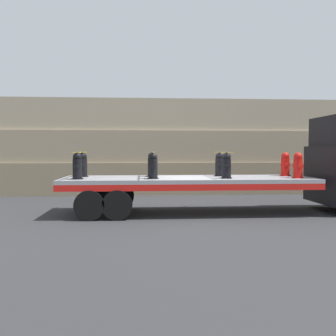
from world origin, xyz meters
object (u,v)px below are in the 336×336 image
(fire_hydrant_black_near_1, at_px, (153,166))
(fire_hydrant_red_far_3, at_px, (285,164))
(fire_hydrant_black_near_0, at_px, (77,166))
(fire_hydrant_black_far_1, at_px, (152,165))
(fire_hydrant_black_far_2, at_px, (219,165))
(fire_hydrant_black_far_0, at_px, (83,165))
(fire_hydrant_red_near_3, at_px, (298,166))
(flatbed_trailer, at_px, (167,185))
(fire_hydrant_black_near_2, at_px, (226,166))

(fire_hydrant_black_near_1, bearing_deg, fire_hydrant_red_far_3, 12.85)
(fire_hydrant_black_near_1, relative_size, fire_hydrant_red_far_3, 1.00)
(fire_hydrant_black_near_0, relative_size, fire_hydrant_black_far_1, 1.00)
(fire_hydrant_black_near_0, xyz_separation_m, fire_hydrant_black_far_2, (4.80, 1.09, 0.00))
(fire_hydrant_black_far_0, distance_m, fire_hydrant_red_far_3, 7.20)
(fire_hydrant_black_far_1, distance_m, fire_hydrant_red_near_3, 4.92)
(fire_hydrant_black_far_1, distance_m, fire_hydrant_red_far_3, 4.80)
(fire_hydrant_black_far_2, height_order, fire_hydrant_red_far_3, same)
(fire_hydrant_black_near_0, distance_m, fire_hydrant_red_far_3, 7.28)
(flatbed_trailer, xyz_separation_m, fire_hydrant_black_far_2, (1.91, 0.55, 0.66))
(fire_hydrant_black_far_2, xyz_separation_m, fire_hydrant_red_near_3, (2.40, -1.09, 0.00))
(flatbed_trailer, xyz_separation_m, fire_hydrant_black_near_2, (1.91, -0.55, 0.66))
(fire_hydrant_black_far_0, bearing_deg, fire_hydrant_red_far_3, 0.00)
(fire_hydrant_black_near_1, height_order, fire_hydrant_red_near_3, same)
(fire_hydrant_black_near_1, bearing_deg, fire_hydrant_black_far_2, 24.52)
(fire_hydrant_black_far_0, height_order, fire_hydrant_black_far_2, same)
(fire_hydrant_black_far_0, relative_size, fire_hydrant_black_far_2, 1.00)
(flatbed_trailer, distance_m, fire_hydrant_black_far_0, 3.02)
(fire_hydrant_black_far_0, bearing_deg, flatbed_trailer, -10.71)
(flatbed_trailer, distance_m, fire_hydrant_black_near_2, 2.09)
(fire_hydrant_black_far_2, bearing_deg, fire_hydrant_red_far_3, 0.00)
(fire_hydrant_black_near_0, relative_size, fire_hydrant_red_near_3, 1.00)
(fire_hydrant_red_far_3, bearing_deg, fire_hydrant_black_near_2, -155.48)
(fire_hydrant_black_far_0, bearing_deg, fire_hydrant_red_near_3, -8.64)
(fire_hydrant_black_near_0, distance_m, fire_hydrant_black_near_1, 2.40)
(fire_hydrant_black_far_1, bearing_deg, flatbed_trailer, -48.01)
(fire_hydrant_black_far_0, xyz_separation_m, fire_hydrant_black_far_2, (4.80, 0.00, 0.00))
(fire_hydrant_black_far_1, relative_size, fire_hydrant_red_far_3, 1.00)
(fire_hydrant_black_near_1, xyz_separation_m, fire_hydrant_black_far_1, (0.00, 1.09, 0.00))
(fire_hydrant_black_far_0, bearing_deg, fire_hydrant_black_far_2, 0.00)
(flatbed_trailer, distance_m, fire_hydrant_red_far_3, 4.39)
(fire_hydrant_black_far_1, distance_m, fire_hydrant_black_far_2, 2.40)
(fire_hydrant_black_near_1, xyz_separation_m, fire_hydrant_black_near_2, (2.40, 0.00, 0.00))
(fire_hydrant_red_far_3, bearing_deg, flatbed_trailer, -172.76)
(fire_hydrant_black_near_1, bearing_deg, fire_hydrant_black_far_1, 90.00)
(flatbed_trailer, distance_m, fire_hydrant_red_near_3, 4.39)
(fire_hydrant_black_far_0, relative_size, fire_hydrant_red_near_3, 1.00)
(fire_hydrant_black_near_0, relative_size, fire_hydrant_black_far_2, 1.00)
(fire_hydrant_black_near_0, height_order, fire_hydrant_black_near_1, same)
(fire_hydrant_black_near_1, distance_m, fire_hydrant_black_near_2, 2.40)
(flatbed_trailer, height_order, fire_hydrant_black_far_1, fire_hydrant_black_far_1)
(fire_hydrant_black_near_1, xyz_separation_m, fire_hydrant_red_near_3, (4.80, 0.00, 0.00))
(fire_hydrant_black_near_0, xyz_separation_m, fire_hydrant_red_far_3, (7.20, 1.09, 0.00))
(fire_hydrant_black_far_0, relative_size, fire_hydrant_black_near_1, 1.00)
(fire_hydrant_black_far_2, bearing_deg, fire_hydrant_black_near_1, -155.48)
(fire_hydrant_black_far_0, distance_m, fire_hydrant_black_near_2, 4.92)
(fire_hydrant_black_far_2, xyz_separation_m, fire_hydrant_red_far_3, (2.40, 0.00, 0.00))
(fire_hydrant_black_near_0, bearing_deg, fire_hydrant_black_near_2, 0.00)
(fire_hydrant_black_far_1, bearing_deg, fire_hydrant_black_near_0, -155.48)
(fire_hydrant_black_far_1, bearing_deg, fire_hydrant_black_far_2, 0.00)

